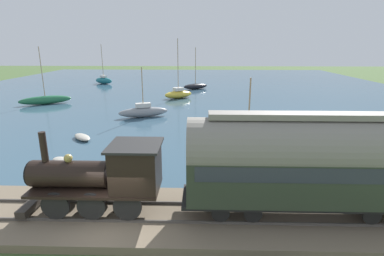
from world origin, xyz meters
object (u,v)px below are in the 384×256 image
(sailboat_gray, at_px, (143,111))
(sailboat_yellow, at_px, (178,94))
(sailboat_red, at_px, (247,148))
(rowboat_off_pier, at_px, (214,136))
(sailboat_teal, at_px, (104,80))
(rowboat_mid_harbor, at_px, (82,137))
(passenger_coach, at_px, (311,161))
(sailboat_black, at_px, (195,86))
(rowboat_far_out, at_px, (62,161))
(sailboat_green, at_px, (45,100))
(steam_locomotive, at_px, (106,173))

(sailboat_gray, height_order, sailboat_yellow, sailboat_yellow)
(sailboat_red, distance_m, rowboat_off_pier, 4.91)
(sailboat_teal, bearing_deg, rowboat_mid_harbor, -141.79)
(sailboat_teal, xyz_separation_m, rowboat_off_pier, (-35.51, -20.42, -0.48))
(passenger_coach, height_order, sailboat_red, sailboat_red)
(sailboat_black, bearing_deg, sailboat_gray, 136.44)
(sailboat_yellow, height_order, rowboat_far_out, sailboat_yellow)
(passenger_coach, xyz_separation_m, sailboat_green, (26.38, 24.94, -2.32))
(sailboat_gray, bearing_deg, rowboat_far_out, 148.28)
(sailboat_black, height_order, sailboat_yellow, sailboat_yellow)
(sailboat_gray, bearing_deg, sailboat_red, -161.59)
(steam_locomotive, height_order, sailboat_yellow, sailboat_yellow)
(sailboat_green, height_order, rowboat_off_pier, sailboat_green)
(sailboat_black, relative_size, rowboat_off_pier, 2.67)
(sailboat_gray, bearing_deg, sailboat_black, -33.32)
(passenger_coach, xyz_separation_m, sailboat_red, (7.61, 1.41, -2.16))
(sailboat_teal, distance_m, rowboat_far_out, 42.54)
(passenger_coach, distance_m, rowboat_off_pier, 12.80)
(sailboat_red, height_order, sailboat_teal, sailboat_teal)
(sailboat_black, bearing_deg, sailboat_red, 157.32)
(sailboat_green, height_order, sailboat_red, sailboat_green)
(sailboat_red, height_order, rowboat_far_out, sailboat_red)
(sailboat_yellow, height_order, rowboat_off_pier, sailboat_yellow)
(sailboat_teal, relative_size, rowboat_far_out, 3.82)
(steam_locomotive, height_order, rowboat_off_pier, steam_locomotive)
(sailboat_teal, xyz_separation_m, rowboat_mid_harbor, (-35.96, -9.57, -0.52))
(passenger_coach, height_order, sailboat_teal, sailboat_teal)
(sailboat_green, distance_m, sailboat_red, 30.10)
(sailboat_gray, bearing_deg, sailboat_yellow, -33.29)
(rowboat_off_pier, bearing_deg, sailboat_teal, 8.03)
(passenger_coach, bearing_deg, sailboat_gray, 28.78)
(passenger_coach, height_order, sailboat_gray, sailboat_gray)
(sailboat_yellow, relative_size, rowboat_far_out, 4.20)
(sailboat_gray, height_order, rowboat_mid_harbor, sailboat_gray)
(sailboat_gray, xyz_separation_m, rowboat_off_pier, (-7.59, -7.26, -0.37))
(rowboat_off_pier, bearing_deg, steam_locomotive, 135.05)
(sailboat_gray, bearing_deg, sailboat_green, 44.92)
(sailboat_black, distance_m, rowboat_mid_harbor, 30.61)
(sailboat_red, height_order, sailboat_gray, sailboat_red)
(steam_locomotive, xyz_separation_m, sailboat_yellow, (31.44, -0.75, -1.59))
(sailboat_green, relative_size, sailboat_red, 1.33)
(rowboat_mid_harbor, bearing_deg, sailboat_gray, 23.98)
(sailboat_gray, bearing_deg, sailboat_teal, 5.69)
(sailboat_teal, bearing_deg, rowboat_off_pier, -126.79)
(rowboat_far_out, bearing_deg, sailboat_teal, 52.90)
(sailboat_red, bearing_deg, sailboat_green, 49.85)
(rowboat_far_out, height_order, rowboat_off_pier, rowboat_off_pier)
(sailboat_red, relative_size, sailboat_yellow, 0.66)
(sailboat_green, relative_size, rowboat_far_out, 3.66)
(passenger_coach, xyz_separation_m, sailboat_black, (40.88, 5.55, -2.39))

